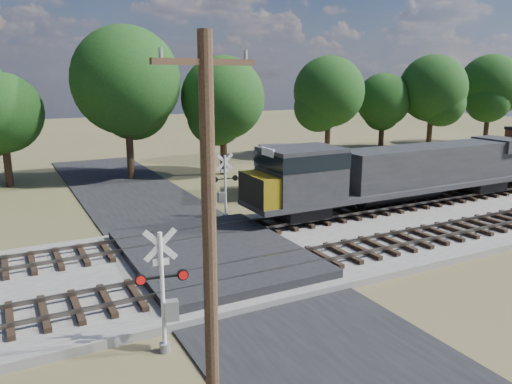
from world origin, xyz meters
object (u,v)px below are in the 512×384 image
crossing_signal_near (166,302)px  equipment_shed (297,171)px  utility_pole (210,243)px  crossing_signal_far (224,192)px

crossing_signal_near → equipment_shed: crossing_signal_near is taller
equipment_shed → utility_pole: bearing=-105.8°
crossing_signal_far → utility_pole: (-7.36, -15.88, 3.09)m
crossing_signal_far → equipment_shed: bearing=-150.1°
utility_pole → crossing_signal_near: bearing=81.0°
crossing_signal_far → crossing_signal_near: bearing=64.0°
crossing_signal_near → utility_pole: 5.07m
crossing_signal_near → equipment_shed: bearing=56.7°
equipment_shed → crossing_signal_far: bearing=-134.4°
crossing_signal_near → crossing_signal_far: (7.12, 11.84, -0.03)m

